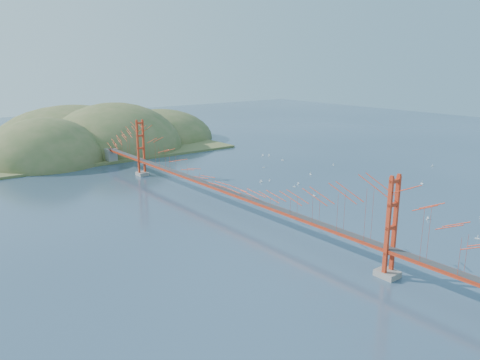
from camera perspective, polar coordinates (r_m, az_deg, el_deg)
ground at (r=75.18m, az=-1.56°, el=-3.74°), size 320.00×320.00×0.00m
bridge at (r=73.45m, az=-1.68°, el=1.50°), size 2.20×94.40×12.00m
far_headlands at (r=135.75m, az=-18.26°, el=3.74°), size 84.00×58.00×25.00m
sailboat_3 at (r=91.50m, az=7.11°, el=-0.45°), size 0.49×0.40×0.58m
sailboat_0 at (r=84.03m, az=8.99°, el=-1.84°), size 0.57×0.63×0.72m
sailboat_17 at (r=117.83m, az=2.78°, el=2.99°), size 0.59×0.53×0.67m
sailboat_11 at (r=114.87m, az=22.43°, el=1.61°), size 0.59×0.59×0.62m
sailboat_14 at (r=93.48m, az=3.61°, el=-0.04°), size 0.54×0.54×0.58m
sailboat_16 at (r=105.03m, az=2.92°, el=1.59°), size 0.64×0.64×0.68m
sailboat_9 at (r=109.39m, az=11.31°, el=1.83°), size 0.58×0.58×0.61m
sailboat_4 at (r=99.65m, az=8.61°, el=0.74°), size 0.63×0.64×0.72m
sailboat_5 at (r=97.84m, az=21.32°, el=-0.35°), size 0.63×0.65×0.73m
sailboat_12 at (r=113.16m, az=-11.48°, el=2.24°), size 0.55×0.49×0.62m
sailboat_1 at (r=89.53m, az=6.64°, el=-0.76°), size 0.55×0.55×0.61m
sailboat_7 at (r=117.88m, az=3.57°, el=2.99°), size 0.56×0.45×0.66m
sailboat_2 at (r=76.47m, az=21.91°, el=-4.39°), size 0.54×0.48×0.61m
sailboat_15 at (r=113.11m, az=5.21°, el=2.47°), size 0.65×0.65×0.73m
sailboat_6 at (r=71.07m, az=26.97°, el=-6.32°), size 0.66×0.66×0.72m
sailboat_extra_0 at (r=92.41m, az=2.58°, el=-0.19°), size 0.56×0.45×0.66m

